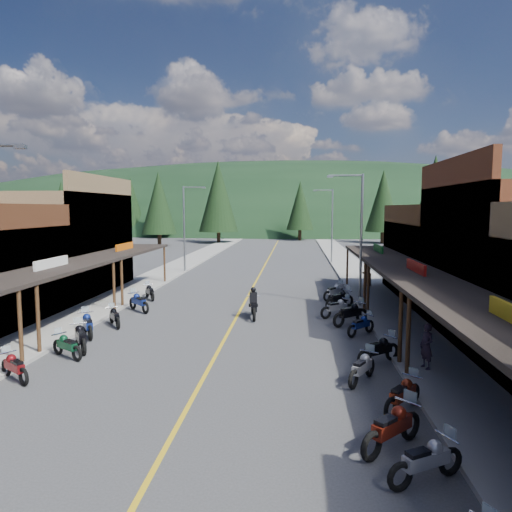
% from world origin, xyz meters
% --- Properties ---
extents(ground, '(220.00, 220.00, 0.00)m').
position_xyz_m(ground, '(0.00, 0.00, 0.00)').
color(ground, '#38383A').
rests_on(ground, ground).
extents(centerline, '(0.15, 90.00, 0.01)m').
position_xyz_m(centerline, '(0.00, 20.00, 0.01)').
color(centerline, gold).
rests_on(centerline, ground).
extents(sidewalk_west, '(3.40, 94.00, 0.15)m').
position_xyz_m(sidewalk_west, '(-8.70, 20.00, 0.07)').
color(sidewalk_west, gray).
rests_on(sidewalk_west, ground).
extents(sidewalk_east, '(3.40, 94.00, 0.15)m').
position_xyz_m(sidewalk_east, '(8.70, 20.00, 0.07)').
color(sidewalk_east, gray).
rests_on(sidewalk_east, ground).
extents(shop_west_3, '(10.90, 10.20, 8.20)m').
position_xyz_m(shop_west_3, '(-13.78, 11.30, 3.52)').
color(shop_west_3, brown).
rests_on(shop_west_3, ground).
extents(shop_east_3, '(10.90, 10.20, 6.20)m').
position_xyz_m(shop_east_3, '(13.75, 11.30, 2.53)').
color(shop_east_3, '#4C2D16').
rests_on(shop_east_3, ground).
extents(streetlight_1, '(2.16, 0.18, 8.00)m').
position_xyz_m(streetlight_1, '(-6.95, 22.00, 4.46)').
color(streetlight_1, gray).
rests_on(streetlight_1, ground).
extents(streetlight_2, '(2.16, 0.18, 8.00)m').
position_xyz_m(streetlight_2, '(6.95, 8.00, 4.46)').
color(streetlight_2, gray).
rests_on(streetlight_2, ground).
extents(streetlight_3, '(2.16, 0.18, 8.00)m').
position_xyz_m(streetlight_3, '(6.95, 30.00, 4.46)').
color(streetlight_3, gray).
rests_on(streetlight_3, ground).
extents(ridge_hill, '(310.00, 140.00, 60.00)m').
position_xyz_m(ridge_hill, '(0.00, 135.00, 0.00)').
color(ridge_hill, black).
rests_on(ridge_hill, ground).
extents(pine_0, '(5.04, 5.04, 11.00)m').
position_xyz_m(pine_0, '(-40.00, 62.00, 6.48)').
color(pine_0, black).
rests_on(pine_0, ground).
extents(pine_1, '(5.88, 5.88, 12.50)m').
position_xyz_m(pine_1, '(-24.00, 70.00, 7.24)').
color(pine_1, black).
rests_on(pine_1, ground).
extents(pine_2, '(6.72, 6.72, 14.00)m').
position_xyz_m(pine_2, '(-10.00, 58.00, 7.99)').
color(pine_2, black).
rests_on(pine_2, ground).
extents(pine_3, '(5.04, 5.04, 11.00)m').
position_xyz_m(pine_3, '(4.00, 66.00, 6.48)').
color(pine_3, black).
rests_on(pine_3, ground).
extents(pine_4, '(5.88, 5.88, 12.50)m').
position_xyz_m(pine_4, '(18.00, 60.00, 7.24)').
color(pine_4, black).
rests_on(pine_4, ground).
extents(pine_5, '(6.72, 6.72, 14.00)m').
position_xyz_m(pine_5, '(34.00, 72.00, 7.99)').
color(pine_5, black).
rests_on(pine_5, ground).
extents(pine_7, '(5.88, 5.88, 12.50)m').
position_xyz_m(pine_7, '(-32.00, 76.00, 7.24)').
color(pine_7, black).
rests_on(pine_7, ground).
extents(pine_8, '(4.48, 4.48, 10.00)m').
position_xyz_m(pine_8, '(-22.00, 40.00, 5.98)').
color(pine_8, black).
rests_on(pine_8, ground).
extents(pine_9, '(4.93, 4.93, 10.80)m').
position_xyz_m(pine_9, '(24.00, 45.00, 6.38)').
color(pine_9, black).
rests_on(pine_9, ground).
extents(pine_10, '(5.38, 5.38, 11.60)m').
position_xyz_m(pine_10, '(-18.00, 50.00, 6.78)').
color(pine_10, black).
rests_on(pine_10, ground).
extents(pine_11, '(5.82, 5.82, 12.40)m').
position_xyz_m(pine_11, '(20.00, 38.00, 7.19)').
color(pine_11, black).
rests_on(pine_11, ground).
extents(bike_west_5, '(1.96, 1.63, 1.11)m').
position_xyz_m(bike_west_5, '(-6.48, -4.98, 0.55)').
color(bike_west_5, maroon).
rests_on(bike_west_5, ground).
extents(bike_west_6, '(1.99, 1.59, 1.11)m').
position_xyz_m(bike_west_6, '(-5.87, -2.49, 0.56)').
color(bike_west_6, '#0C3D22').
rests_on(bike_west_6, ground).
extents(bike_west_7, '(1.82, 2.21, 1.24)m').
position_xyz_m(bike_west_7, '(-5.79, -1.47, 0.62)').
color(bike_west_7, black).
rests_on(bike_west_7, ground).
extents(bike_west_8, '(1.81, 2.26, 1.26)m').
position_xyz_m(bike_west_8, '(-6.44, 0.57, 0.63)').
color(bike_west_8, navy).
rests_on(bike_west_8, ground).
extents(bike_west_9, '(1.60, 1.91, 1.08)m').
position_xyz_m(bike_west_9, '(-5.91, 2.45, 0.54)').
color(bike_west_9, black).
rests_on(bike_west_9, ground).
extents(bike_west_10, '(2.10, 2.06, 1.26)m').
position_xyz_m(bike_west_10, '(-5.83, 5.80, 0.63)').
color(bike_west_10, navy).
rests_on(bike_west_10, ground).
extents(bike_west_11, '(1.58, 1.99, 1.11)m').
position_xyz_m(bike_west_11, '(-6.32, 9.33, 0.56)').
color(bike_west_11, black).
rests_on(bike_west_11, ground).
extents(bike_east_3, '(2.08, 1.56, 1.15)m').
position_xyz_m(bike_east_3, '(6.08, -9.84, 0.57)').
color(bike_east_3, '#A2A1A6').
rests_on(bike_east_3, ground).
extents(bike_east_4, '(2.16, 2.12, 1.30)m').
position_xyz_m(bike_east_4, '(5.63, -8.49, 0.65)').
color(bike_east_4, '#63170D').
rests_on(bike_east_4, ground).
extents(bike_east_5, '(1.79, 1.96, 1.14)m').
position_xyz_m(bike_east_5, '(6.39, -6.27, 0.57)').
color(bike_east_5, maroon).
rests_on(bike_east_5, ground).
extents(bike_east_6, '(1.61, 2.09, 1.16)m').
position_xyz_m(bike_east_6, '(5.52, -4.07, 0.58)').
color(bike_east_6, '#9F9EA3').
rests_on(bike_east_6, ground).
extents(bike_east_7, '(2.12, 1.84, 1.21)m').
position_xyz_m(bike_east_7, '(6.43, -2.11, 0.61)').
color(bike_east_7, black).
rests_on(bike_east_7, ground).
extents(bike_east_8, '(1.78, 1.79, 1.08)m').
position_xyz_m(bike_east_8, '(6.32, 1.92, 0.54)').
color(bike_east_8, navy).
rests_on(bike_east_8, ground).
extents(bike_east_9, '(2.30, 2.10, 1.34)m').
position_xyz_m(bike_east_9, '(6.05, 3.74, 0.67)').
color(bike_east_9, black).
rests_on(bike_east_9, ground).
extents(bike_east_10, '(2.16, 1.74, 1.21)m').
position_xyz_m(bike_east_10, '(5.51, 5.34, 0.60)').
color(bike_east_10, '#97979C').
rests_on(bike_east_10, ground).
extents(bike_east_11, '(2.17, 2.05, 1.28)m').
position_xyz_m(bike_east_11, '(5.86, 7.56, 0.64)').
color(bike_east_11, black).
rests_on(bike_east_11, ground).
extents(bike_east_12, '(1.93, 2.05, 1.21)m').
position_xyz_m(bike_east_12, '(5.76, 10.23, 0.60)').
color(bike_east_12, '#A9A9AE').
rests_on(bike_east_12, ground).
extents(rider_on_bike, '(1.06, 2.41, 1.78)m').
position_xyz_m(rider_on_bike, '(0.96, 4.83, 0.71)').
color(rider_on_bike, black).
rests_on(rider_on_bike, ground).
extents(pedestrian_east_a, '(0.60, 0.72, 1.67)m').
position_xyz_m(pedestrian_east_a, '(8.00, -2.85, 0.99)').
color(pedestrian_east_a, '#2E2233').
rests_on(pedestrian_east_a, sidewalk_east).
extents(pedestrian_east_b, '(1.05, 1.04, 1.93)m').
position_xyz_m(pedestrian_east_b, '(8.54, 15.02, 1.12)').
color(pedestrian_east_b, brown).
rests_on(pedestrian_east_b, sidewalk_east).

